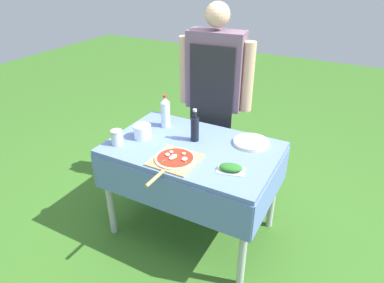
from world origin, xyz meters
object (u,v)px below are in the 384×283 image
sauce_jar (117,138)px  water_bottle (165,112)px  person_cook (215,89)px  mixing_tub (142,131)px  oil_bottle (195,128)px  herb_container (231,168)px  prep_table (192,159)px  pizza_on_peel (175,160)px  plate_stack (251,142)px

sauce_jar → water_bottle: bearing=70.1°
person_cook → mixing_tub: (-0.29, -0.69, -0.17)m
oil_bottle → mixing_tub: bearing=-158.1°
herb_container → sauce_jar: sauce_jar is taller
prep_table → pizza_on_peel: 0.27m
sauce_jar → pizza_on_peel: bearing=-1.0°
mixing_tub → sauce_jar: sauce_jar is taller
prep_table → herb_container: 0.44m
water_bottle → sauce_jar: 0.47m
herb_container → sauce_jar: (-0.89, -0.07, 0.03)m
pizza_on_peel → mixing_tub: 0.44m
plate_stack → person_cook: bearing=141.8°
person_cook → mixing_tub: bearing=59.8°
water_bottle → pizza_on_peel: bearing=-51.8°
pizza_on_peel → mixing_tub: mixing_tub is taller
pizza_on_peel → oil_bottle: 0.35m
herb_container → plate_stack: 0.41m
prep_table → sauce_jar: size_ratio=11.05×
oil_bottle → herb_container: 0.49m
sauce_jar → person_cook: bearing=65.1°
water_bottle → plate_stack: bearing=3.7°
person_cook → oil_bottle: 0.55m
prep_table → herb_container: herb_container is taller
plate_stack → mixing_tub: bearing=-158.8°
herb_container → plate_stack: bearing=90.8°
pizza_on_peel → sauce_jar: sauce_jar is taller
herb_container → mixing_tub: size_ratio=1.50×
prep_table → herb_container: bearing=-24.3°
pizza_on_peel → person_cook: bearing=97.2°
prep_table → pizza_on_peel: bearing=-91.8°
water_bottle → plate_stack: size_ratio=1.01×
person_cook → pizza_on_peel: bearing=89.9°
prep_table → pizza_on_peel: pizza_on_peel is taller
prep_table → sauce_jar: 0.59m
mixing_tub → pizza_on_peel: bearing=-25.0°
plate_stack → pizza_on_peel: bearing=-127.9°
water_bottle → plate_stack: 0.74m
prep_table → oil_bottle: oil_bottle is taller
prep_table → water_bottle: 0.47m
oil_bottle → herb_container: (0.41, -0.26, -0.08)m
oil_bottle → water_bottle: (-0.33, 0.10, 0.03)m
herb_container → prep_table: bearing=155.7°
sauce_jar → prep_table: bearing=24.8°
prep_table → water_bottle: water_bottle is taller
sauce_jar → herb_container: bearing=4.2°
water_bottle → sauce_jar: (-0.16, -0.43, -0.08)m
water_bottle → oil_bottle: bearing=-17.7°
person_cook → water_bottle: person_cook is taller
person_cook → herb_container: 0.96m
pizza_on_peel → herb_container: (0.39, 0.07, 0.01)m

